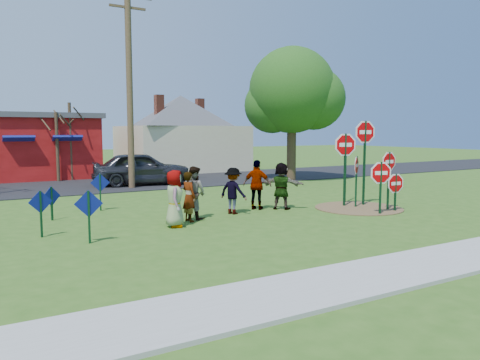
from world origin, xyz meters
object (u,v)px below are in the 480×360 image
object	(u,v)px
suv	(142,168)
stop_sign_d	(346,153)
stop_sign_a	(381,177)
leafy_tree	(294,95)
stop_sign_b	(345,151)
person_a	(175,199)
utility_pole	(129,82)
stop_sign_c	(365,143)
person_b	(189,197)

from	to	relation	value
suv	stop_sign_d	bearing A→B (deg)	-141.68
stop_sign_a	leafy_tree	xyz separation A→B (m)	(4.06, 10.46, 3.59)
stop_sign_b	person_a	bearing A→B (deg)	-161.62
stop_sign_d	utility_pole	distance (m)	11.14
stop_sign_d	leafy_tree	world-z (taller)	leafy_tree
person_a	stop_sign_c	bearing A→B (deg)	-67.79
stop_sign_c	stop_sign_a	bearing A→B (deg)	-107.97
stop_sign_a	person_b	xyz separation A→B (m)	(-6.19, 2.11, -0.51)
person_b	stop_sign_a	bearing A→B (deg)	-118.75
stop_sign_b	stop_sign_c	distance (m)	0.87
person_a	leafy_tree	bearing A→B (deg)	-29.85
stop_sign_a	stop_sign_d	xyz separation A→B (m)	(0.76, 2.57, 0.69)
suv	leafy_tree	size ratio (longest dim) A/B	0.67
stop_sign_b	suv	xyz separation A→B (m)	(-4.44, 10.55, -1.20)
person_b	leafy_tree	distance (m)	13.84
stop_sign_d	person_b	xyz separation A→B (m)	(-6.96, -0.46, -1.20)
utility_pole	leafy_tree	distance (m)	9.28
leafy_tree	stop_sign_c	bearing A→B (deg)	-109.66
stop_sign_a	utility_pole	distance (m)	13.14
stop_sign_d	utility_pole	world-z (taller)	utility_pole
stop_sign_a	utility_pole	size ratio (longest dim) A/B	0.20
stop_sign_c	suv	distance (m)	12.06
leafy_tree	stop_sign_d	bearing A→B (deg)	-112.68
stop_sign_a	stop_sign_b	world-z (taller)	stop_sign_b
person_a	leafy_tree	xyz separation A→B (m)	(10.95, 8.88, 4.04)
person_b	suv	size ratio (longest dim) A/B	0.31
stop_sign_b	person_b	bearing A→B (deg)	-166.14
stop_sign_a	person_a	distance (m)	7.09
stop_sign_c	stop_sign_d	distance (m)	0.95
stop_sign_b	stop_sign_a	bearing A→B (deg)	-78.93
stop_sign_d	utility_pole	size ratio (longest dim) A/B	0.28
stop_sign_a	person_a	bearing A→B (deg)	-173.55
stop_sign_a	utility_pole	world-z (taller)	utility_pole
person_b	leafy_tree	world-z (taller)	leafy_tree
stop_sign_a	stop_sign_c	size ratio (longest dim) A/B	0.57
leafy_tree	person_a	bearing A→B (deg)	-140.96
person_b	suv	world-z (taller)	suv
person_b	leafy_tree	xyz separation A→B (m)	(10.25, 8.35, 4.10)
person_b	utility_pole	size ratio (longest dim) A/B	0.16
stop_sign_c	person_b	bearing A→B (deg)	-172.48
person_a	stop_sign_a	bearing A→B (deg)	-81.74
utility_pole	leafy_tree	xyz separation A→B (m)	(9.22, -0.96, -0.36)
person_b	stop_sign_b	bearing A→B (deg)	-101.54
stop_sign_a	person_b	world-z (taller)	stop_sign_a
stop_sign_d	utility_pole	bearing A→B (deg)	92.92
stop_sign_b	leafy_tree	distance (m)	9.79
stop_sign_c	person_b	distance (m)	7.32
stop_sign_b	person_a	world-z (taller)	stop_sign_b
stop_sign_b	suv	distance (m)	11.51
stop_sign_b	utility_pole	world-z (taller)	utility_pole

